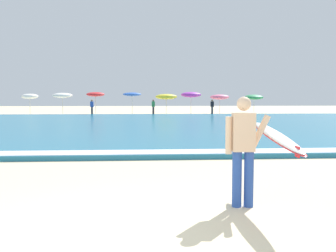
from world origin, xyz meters
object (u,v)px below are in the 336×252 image
Objects in this scene: beach_umbrella_4 at (166,97)px; beachgoer_near_row_left at (92,107)px; beach_umbrella_1 at (62,95)px; beachgoer_near_row_mid at (153,107)px; beach_umbrella_3 at (132,94)px; beach_umbrella_5 at (191,95)px; beach_umbrella_7 at (254,97)px; beach_umbrella_2 at (96,94)px; surfer_with_board at (258,142)px; beach_umbrella_6 at (220,97)px; beachgoer_near_row_right at (212,107)px; beach_umbrella_0 at (30,96)px.

beach_umbrella_4 reaches higher than beachgoer_near_row_left.
beach_umbrella_1 is 9.53m from beachgoer_near_row_mid.
beachgoer_near_row_mid is at bearing -29.32° from beach_umbrella_3.
beach_umbrella_5 is at bearing 4.28° from beach_umbrella_3.
beach_umbrella_5 is at bearing -172.11° from beach_umbrella_7.
beachgoer_near_row_mid is at bearing -10.69° from beach_umbrella_2.
beach_umbrella_3 is 1.07× the size of beach_umbrella_7.
beach_umbrella_5 reaches higher than surfer_with_board.
beach_umbrella_1 is 0.96× the size of beach_umbrella_2.
beachgoer_near_row_mid is (-7.26, -1.88, -0.99)m from beach_umbrella_6.
beach_umbrella_2 is 1.51× the size of beachgoer_near_row_right.
beach_umbrella_7 is at bearing 11.45° from beach_umbrella_6.
beach_umbrella_2 is 1.13× the size of beach_umbrella_6.
beach_umbrella_3 is at bearing 1.48° from beach_umbrella_2.
beachgoer_near_row_mid is 1.00× the size of beachgoer_near_row_right.
beach_umbrella_2 reaches higher than beachgoer_near_row_mid.
beach_umbrella_0 is 1.39× the size of beachgoer_near_row_mid.
beach_umbrella_1 is 3.40m from beach_umbrella_2.
beach_umbrella_1 is 1.46× the size of beachgoer_near_row_right.
beachgoer_near_row_mid is (6.13, 0.74, 0.00)m from beachgoer_near_row_left.
beachgoer_near_row_left is at bearing -22.13° from beach_umbrella_0.
beach_umbrella_4 is at bearing -3.45° from beach_umbrella_0.
beach_umbrella_0 reaches higher than beach_umbrella_4.
beach_umbrella_2 is at bearing -176.77° from beach_umbrella_5.
beach_umbrella_3 is at bearing 0.32° from beach_umbrella_1.
beach_umbrella_5 is (3.55, 35.29, 1.06)m from surfer_with_board.
beachgoer_near_row_right is (4.53, -2.05, -1.02)m from beach_umbrella_4.
beach_umbrella_0 is 0.94× the size of beach_umbrella_3.
beach_umbrella_6 is (20.19, -0.15, -0.07)m from beach_umbrella_0.
beach_umbrella_6 is 1.34× the size of beachgoer_near_row_left.
beach_umbrella_0 is at bearing 178.91° from beach_umbrella_5.
beach_umbrella_2 is at bearing -0.97° from beach_umbrella_1.
beach_umbrella_4 is 1.09× the size of beach_umbrella_6.
beachgoer_near_row_mid is at bearing -157.53° from beach_umbrella_5.
beachgoer_near_row_left is (-13.39, -2.62, -0.99)m from beach_umbrella_6.
beach_umbrella_1 reaches higher than beach_umbrella_7.
beach_umbrella_7 is (20.69, 1.51, -0.17)m from beach_umbrella_1.
beach_umbrella_6 is 7.56m from beachgoer_near_row_mid.
surfer_with_board is 38.09m from beach_umbrella_0.
beach_umbrella_4 is at bearing 155.70° from beachgoer_near_row_right.
beach_umbrella_3 is at bearing 94.49° from surfer_with_board.
surfer_with_board is 36.18m from beach_umbrella_1.
beach_umbrella_3 is at bearing -176.06° from beach_umbrella_6.
surfer_with_board is at bearing -89.06° from beachgoer_near_row_mid.
beach_umbrella_2 reaches higher than beach_umbrella_4.
beach_umbrella_1 is 1.46× the size of beachgoer_near_row_left.
beach_umbrella_5 is 10.60m from beachgoer_near_row_left.
beach_umbrella_4 is at bearing 14.16° from beachgoer_near_row_left.
beach_umbrella_1 reaches higher than beachgoer_near_row_left.
surfer_with_board reaches higher than beachgoer_near_row_mid.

